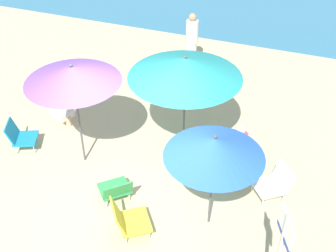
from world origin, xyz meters
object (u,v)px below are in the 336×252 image
(beach_chair_b, at_px, (19,135))
(beach_chair_c, at_px, (116,189))
(person_a, at_px, (241,146))
(umbrella_teal, at_px, (185,68))
(beach_chair_d, at_px, (127,219))
(person_d, at_px, (192,42))
(umbrella_purple, at_px, (72,74))
(umbrella_blue, at_px, (215,147))
(person_b, at_px, (236,157))
(beach_chair_a, at_px, (275,182))
(person_c, at_px, (57,103))

(beach_chair_b, bearing_deg, beach_chair_c, -39.11)
(person_a, bearing_deg, umbrella_teal, -142.77)
(beach_chair_d, height_order, person_d, person_d)
(umbrella_teal, xyz_separation_m, person_d, (-0.86, 3.19, -1.10))
(umbrella_purple, relative_size, umbrella_blue, 1.16)
(umbrella_blue, bearing_deg, beach_chair_d, -150.13)
(person_b, distance_m, person_d, 4.17)
(beach_chair_c, bearing_deg, umbrella_blue, -129.46)
(person_a, distance_m, person_b, 0.40)
(beach_chair_c, height_order, person_b, person_b)
(beach_chair_a, bearing_deg, beach_chair_b, -33.37)
(beach_chair_a, xyz_separation_m, person_c, (-4.81, 0.68, 0.12))
(beach_chair_d, bearing_deg, umbrella_blue, -6.62)
(umbrella_purple, distance_m, person_d, 4.45)
(person_b, relative_size, person_d, 0.60)
(umbrella_purple, relative_size, beach_chair_b, 3.14)
(beach_chair_b, xyz_separation_m, person_b, (4.28, 0.70, 0.14))
(beach_chair_a, height_order, beach_chair_c, beach_chair_a)
(beach_chair_a, height_order, person_c, person_c)
(beach_chair_d, bearing_deg, person_c, 102.83)
(person_b, bearing_deg, beach_chair_c, 95.21)
(beach_chair_a, xyz_separation_m, beach_chair_d, (-2.10, -1.65, -0.03))
(beach_chair_d, distance_m, person_b, 2.36)
(umbrella_blue, bearing_deg, person_b, 83.49)
(umbrella_blue, xyz_separation_m, person_d, (-1.90, 4.88, -0.86))
(beach_chair_b, distance_m, beach_chair_d, 3.20)
(umbrella_blue, distance_m, beach_chair_a, 1.85)
(umbrella_purple, relative_size, person_b, 2.33)
(person_c, bearing_deg, umbrella_blue, -4.22)
(person_c, relative_size, person_d, 0.61)
(beach_chair_b, bearing_deg, person_b, -14.50)
(umbrella_blue, height_order, person_a, umbrella_blue)
(person_a, bearing_deg, umbrella_blue, -56.05)
(umbrella_purple, height_order, umbrella_teal, umbrella_purple)
(umbrella_teal, bearing_deg, person_a, -1.51)
(beach_chair_c, bearing_deg, person_b, -96.04)
(beach_chair_a, bearing_deg, person_c, -46.09)
(umbrella_blue, relative_size, beach_chair_a, 2.39)
(umbrella_blue, relative_size, beach_chair_b, 2.71)
(beach_chair_d, distance_m, person_d, 5.63)
(umbrella_purple, xyz_separation_m, person_a, (2.88, 0.99, -1.53))
(beach_chair_a, bearing_deg, umbrella_teal, -58.44)
(beach_chair_a, xyz_separation_m, person_a, (-0.77, 0.69, 0.08))
(beach_chair_a, bearing_deg, person_a, -79.92)
(beach_chair_b, xyz_separation_m, person_a, (4.27, 1.10, 0.10))
(beach_chair_c, relative_size, beach_chair_d, 0.94)
(beach_chair_a, relative_size, person_c, 0.83)
(umbrella_blue, height_order, beach_chair_c, umbrella_blue)
(umbrella_blue, bearing_deg, person_d, 111.21)
(beach_chair_b, xyz_separation_m, person_d, (2.24, 4.32, 0.46))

